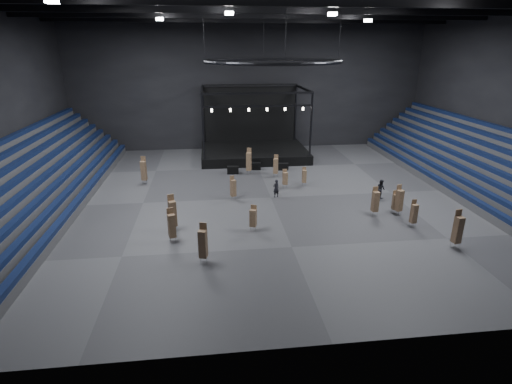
{
  "coord_description": "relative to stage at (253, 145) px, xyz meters",
  "views": [
    {
      "loc": [
        -5.8,
        -36.84,
        14.37
      ],
      "look_at": [
        -1.74,
        -2.0,
        1.4
      ],
      "focal_mm": 28.0,
      "sensor_mm": 36.0,
      "label": 1
    }
  ],
  "objects": [
    {
      "name": "wall_back",
      "position": [
        -0.0,
        4.76,
        7.55
      ],
      "size": [
        50.0,
        0.2,
        18.0
      ],
      "primitive_type": "cube",
      "color": "black",
      "rests_on": "ground"
    },
    {
      "name": "flight_case_right",
      "position": [
        2.91,
        -7.07,
        -1.04
      ],
      "size": [
        1.28,
        0.69,
        0.83
      ],
      "primitive_type": "cube",
      "rotation": [
        0.0,
        0.0,
        -0.06
      ],
      "color": "black",
      "rests_on": "floor"
    },
    {
      "name": "bleachers_left",
      "position": [
        -22.94,
        -16.24,
        0.28
      ],
      "size": [
        7.2,
        40.0,
        6.4
      ],
      "color": "#464648",
      "rests_on": "floor"
    },
    {
      "name": "chair_stack_4",
      "position": [
        -9.0,
        -24.82,
        -0.03
      ],
      "size": [
        0.66,
        0.66,
        2.78
      ],
      "rotation": [
        0.0,
        0.0,
        0.32
      ],
      "color": "silver",
      "rests_on": "floor"
    },
    {
      "name": "chair_stack_12",
      "position": [
        -1.41,
        -8.23,
        0.13
      ],
      "size": [
        0.68,
        0.68,
        3.13
      ],
      "rotation": [
        0.0,
        0.0,
        -0.31
      ],
      "color": "silver",
      "rests_on": "floor"
    },
    {
      "name": "truss_ring",
      "position": [
        -0.0,
        -16.24,
        11.55
      ],
      "size": [
        12.3,
        12.3,
        5.15
      ],
      "color": "black",
      "rests_on": "ceiling"
    },
    {
      "name": "chair_stack_9",
      "position": [
        -3.77,
        -16.36,
        -0.19
      ],
      "size": [
        0.62,
        0.62,
        2.45
      ],
      "rotation": [
        0.0,
        0.0,
        0.43
      ],
      "color": "silver",
      "rests_on": "floor"
    },
    {
      "name": "chair_stack_3",
      "position": [
        1.56,
        -9.61,
        -0.11
      ],
      "size": [
        0.63,
        0.63,
        2.59
      ],
      "rotation": [
        0.0,
        0.0,
        -0.31
      ],
      "color": "silver",
      "rests_on": "floor"
    },
    {
      "name": "chair_stack_2",
      "position": [
        4.11,
        -13.02,
        -0.37
      ],
      "size": [
        0.42,
        0.42,
        2.06
      ],
      "rotation": [
        0.0,
        0.0,
        -0.0
      ],
      "color": "silver",
      "rests_on": "floor"
    },
    {
      "name": "chair_stack_7",
      "position": [
        10.78,
        -24.34,
        -0.22
      ],
      "size": [
        0.51,
        0.51,
        2.41
      ],
      "rotation": [
        0.0,
        0.0,
        0.14
      ],
      "color": "silver",
      "rests_on": "floor"
    },
    {
      "name": "roof_girders",
      "position": [
        -0.0,
        -16.24,
        15.75
      ],
      "size": [
        49.0,
        30.35,
        0.7
      ],
      "color": "black",
      "rests_on": "ceiling"
    },
    {
      "name": "chair_stack_1",
      "position": [
        12.18,
        -28.22,
        0.09
      ],
      "size": [
        0.61,
        0.61,
        3.04
      ],
      "rotation": [
        0.0,
        0.0,
        0.13
      ],
      "color": "silver",
      "rests_on": "floor"
    },
    {
      "name": "floor",
      "position": [
        -0.0,
        -16.24,
        -1.45
      ],
      "size": [
        50.0,
        50.0,
        0.0
      ],
      "primitive_type": "plane",
      "color": "#464648",
      "rests_on": "ground"
    },
    {
      "name": "chair_stack_8",
      "position": [
        10.53,
        -21.37,
        -0.34
      ],
      "size": [
        0.46,
        0.46,
        2.13
      ],
      "rotation": [
        0.0,
        0.0,
        -0.04
      ],
      "color": "silver",
      "rests_on": "floor"
    },
    {
      "name": "floodlights",
      "position": [
        -0.0,
        -20.24,
        15.15
      ],
      "size": [
        28.6,
        16.6,
        0.25
      ],
      "color": "white",
      "rests_on": "roof_girders"
    },
    {
      "name": "chair_stack_10",
      "position": [
        10.64,
        -21.86,
        0.0
      ],
      "size": [
        0.64,
        0.64,
        2.84
      ],
      "rotation": [
        0.0,
        0.0,
        0.27
      ],
      "color": "silver",
      "rests_on": "floor"
    },
    {
      "name": "man_center",
      "position": [
        0.53,
        -16.13,
        -0.54
      ],
      "size": [
        0.79,
        0.67,
        1.83
      ],
      "primitive_type": "imported",
      "rotation": [
        0.0,
        0.0,
        3.57
      ],
      "color": "black",
      "rests_on": "floor"
    },
    {
      "name": "bleachers_right",
      "position": [
        22.94,
        -16.24,
        0.28
      ],
      "size": [
        7.2,
        40.0,
        6.4
      ],
      "color": "#464648",
      "rests_on": "floor"
    },
    {
      "name": "flight_case_mid",
      "position": [
        -0.43,
        -6.52,
        -1.03
      ],
      "size": [
        1.33,
        0.77,
        0.85
      ],
      "primitive_type": "cube",
      "rotation": [
        0.0,
        0.0,
        -0.11
      ],
      "color": "black",
      "rests_on": "floor"
    },
    {
      "name": "flight_case_left",
      "position": [
        -3.29,
        -7.88,
        -1.0
      ],
      "size": [
        1.39,
        0.76,
        0.89
      ],
      "primitive_type": "cube",
      "rotation": [
        0.0,
        0.0,
        -0.07
      ],
      "color": "black",
      "rests_on": "floor"
    },
    {
      "name": "wall_front",
      "position": [
        -0.0,
        -37.24,
        7.55
      ],
      "size": [
        50.0,
        0.2,
        18.0
      ],
      "primitive_type": "cube",
      "color": "black",
      "rests_on": "ground"
    },
    {
      "name": "chair_stack_6",
      "position": [
        -13.14,
        -10.43,
        0.11
      ],
      "size": [
        0.61,
        0.61,
        3.08
      ],
      "rotation": [
        0.0,
        0.0,
        -0.14
      ],
      "color": "silver",
      "rests_on": "floor"
    },
    {
      "name": "chair_stack_14",
      "position": [
        -2.59,
        -23.56,
        -0.27
      ],
      "size": [
        0.66,
        0.66,
        2.21
      ],
      "rotation": [
        0.0,
        0.0,
        -0.37
      ],
      "color": "silver",
      "rests_on": "floor"
    },
    {
      "name": "chair_stack_11",
      "position": [
        1.92,
        -13.54,
        -0.35
      ],
      "size": [
        0.52,
        0.52,
        2.04
      ],
      "rotation": [
        0.0,
        0.0,
        0.07
      ],
      "color": "silver",
      "rests_on": "floor"
    },
    {
      "name": "crew_member",
      "position": [
        10.87,
        -17.45,
        -0.52
      ],
      "size": [
        0.88,
        1.03,
        1.86
      ],
      "primitive_type": "imported",
      "rotation": [
        0.0,
        0.0,
        1.78
      ],
      "color": "black",
      "rests_on": "floor"
    },
    {
      "name": "chair_stack_5",
      "position": [
        -6.59,
        -28.22,
        0.06
      ],
      "size": [
        0.67,
        0.67,
        2.98
      ],
      "rotation": [
        0.0,
        0.0,
        -0.3
      ],
      "color": "silver",
      "rests_on": "floor"
    },
    {
      "name": "chair_stack_13",
      "position": [
        -9.08,
        -22.82,
        0.14
      ],
      "size": [
        0.71,
        0.71,
        3.14
      ],
      "rotation": [
        0.0,
        0.0,
        0.38
      ],
      "color": "silver",
      "rests_on": "floor"
    },
    {
      "name": "stage",
      "position": [
        0.0,
        0.0,
        0.0
      ],
      "size": [
        14.0,
        10.0,
        9.2
      ],
      "color": "black",
      "rests_on": "floor"
    },
    {
      "name": "chair_stack_0",
      "position": [
        8.5,
        -21.72,
        -0.06
      ],
      "size": [
        0.58,
        0.58,
        2.7
      ],
      "rotation": [
        0.0,
        0.0,
        0.13
      ],
      "color": "silver",
      "rests_on": "floor"
    }
  ]
}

